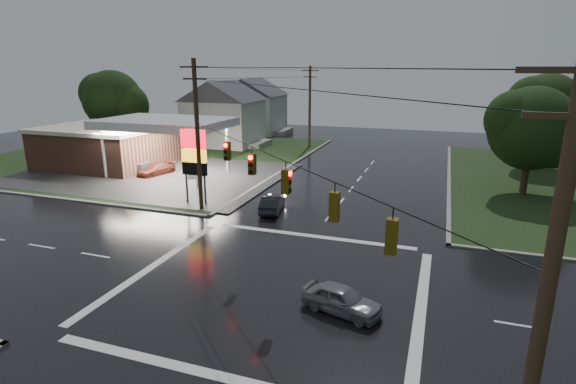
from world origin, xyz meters
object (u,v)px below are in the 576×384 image
(gas_station, at_px, (114,143))
(tree_ne_far, at_px, (548,109))
(car_pump, at_px, (156,169))
(tree_nw_behind, at_px, (114,100))
(utility_pole_se, at_px, (544,310))
(utility_pole_n, at_px, (310,106))
(tree_ne_near, at_px, (534,129))
(utility_pole_nw, at_px, (198,134))
(pylon_sign, at_px, (194,154))
(house_near, at_px, (224,113))
(car_crossing, at_px, (342,299))
(car_north, at_px, (272,203))
(house_far, at_px, (253,105))

(gas_station, bearing_deg, tree_ne_far, 18.46)
(car_pump, bearing_deg, tree_nw_behind, 155.84)
(utility_pole_se, bearing_deg, tree_nw_behind, 137.66)
(utility_pole_n, xyz_separation_m, tree_ne_near, (23.64, -16.01, 0.09))
(utility_pole_nw, height_order, utility_pole_n, utility_pole_nw)
(pylon_sign, relative_size, car_pump, 1.46)
(car_pump, bearing_deg, utility_pole_se, -27.71)
(house_near, distance_m, car_pump, 18.60)
(gas_station, height_order, car_crossing, gas_station)
(utility_pole_n, bearing_deg, tree_nw_behind, -161.79)
(car_north, bearing_deg, pylon_sign, -7.58)
(tree_ne_near, bearing_deg, tree_ne_far, 75.93)
(utility_pole_se, height_order, car_crossing, utility_pole_se)
(house_near, height_order, tree_nw_behind, tree_nw_behind)
(house_far, bearing_deg, tree_ne_far, -19.71)
(car_north, bearing_deg, utility_pole_n, -90.05)
(utility_pole_se, height_order, car_pump, utility_pole_se)
(car_pump, bearing_deg, tree_ne_far, 39.61)
(tree_ne_far, bearing_deg, tree_ne_near, -104.07)
(utility_pole_nw, height_order, car_crossing, utility_pole_nw)
(gas_station, relative_size, tree_nw_behind, 2.62)
(pylon_sign, bearing_deg, house_far, 106.98)
(pylon_sign, relative_size, house_far, 0.54)
(pylon_sign, height_order, tree_ne_far, tree_ne_far)
(tree_ne_far, xyz_separation_m, car_crossing, (-13.46, -35.39, -5.56))
(house_far, xyz_separation_m, tree_nw_behind, (-11.89, -18.01, 1.77))
(utility_pole_se, height_order, car_north, utility_pole_se)
(utility_pole_nw, height_order, tree_ne_far, utility_pole_nw)
(tree_ne_near, bearing_deg, house_far, 144.23)
(house_far, bearing_deg, car_north, -64.58)
(tree_nw_behind, bearing_deg, utility_pole_nw, -40.10)
(gas_station, bearing_deg, pylon_sign, -31.22)
(pylon_sign, distance_m, tree_ne_near, 27.23)
(utility_pole_nw, bearing_deg, car_north, 14.66)
(utility_pole_se, xyz_separation_m, house_far, (-31.45, 57.50, -1.32))
(utility_pole_se, relative_size, utility_pole_n, 1.05)
(house_near, relative_size, tree_nw_behind, 1.10)
(utility_pole_nw, height_order, house_far, utility_pole_nw)
(utility_pole_se, relative_size, tree_ne_far, 1.12)
(tree_ne_far, bearing_deg, house_far, 160.29)
(pylon_sign, bearing_deg, tree_ne_near, 25.01)
(tree_ne_far, bearing_deg, utility_pole_nw, -137.41)
(pylon_sign, bearing_deg, car_pump, 140.24)
(tree_ne_far, distance_m, car_crossing, 38.27)
(tree_ne_near, xyz_separation_m, car_north, (-18.44, -11.13, -4.92))
(tree_ne_near, relative_size, car_crossing, 2.48)
(tree_nw_behind, distance_m, car_north, 35.63)
(gas_station, relative_size, tree_ne_near, 2.92)
(pylon_sign, height_order, car_crossing, pylon_sign)
(car_pump, bearing_deg, house_far, 110.70)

